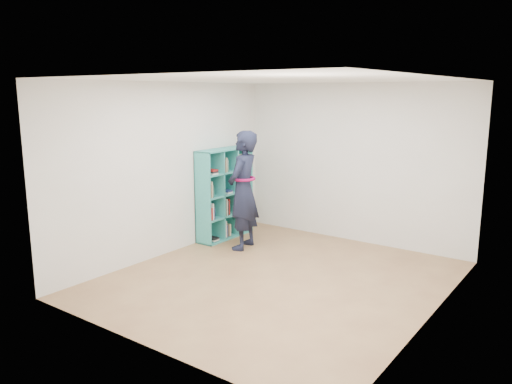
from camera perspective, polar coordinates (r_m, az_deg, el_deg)
The scene contains 9 objects.
floor at distance 6.75m, azimuth 2.48°, elevation -9.92°, with size 4.50×4.50×0.00m, color brown.
ceiling at distance 6.30m, azimuth 2.68°, elevation 12.73°, with size 4.50×4.50×0.00m, color white.
wall_left at distance 7.66m, azimuth -10.02°, elevation 2.56°, with size 0.02×4.50×2.60m, color silver.
wall_right at distance 5.58m, azimuth 20.01°, elevation -1.20°, with size 0.02×4.50×2.60m, color silver.
wall_back at distance 8.35m, azimuth 11.12°, elevation 3.22°, with size 4.00×0.02×2.60m, color silver.
wall_front at distance 4.72m, azimuth -12.64°, elevation -2.96°, with size 4.00×0.02×2.60m, color silver.
bookshelf at distance 8.47m, azimuth -3.74°, elevation -0.27°, with size 0.33×1.15×1.53m.
person at distance 7.81m, azimuth -1.48°, elevation 0.19°, with size 0.59×0.77×1.87m.
smartphone at distance 7.92m, azimuth -2.11°, elevation 1.24°, with size 0.05×0.08×0.14m.
Camera 1 is at (3.45, -5.26, 2.44)m, focal length 35.00 mm.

